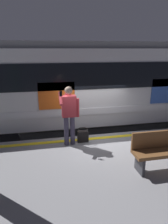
# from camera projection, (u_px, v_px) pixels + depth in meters

# --- Properties ---
(ground_plane) EXTENTS (24.96, 24.96, 0.00)m
(ground_plane) POSITION_uv_depth(u_px,v_px,m) (96.00, 161.00, 7.01)
(ground_plane) COLOR #3D3D3F
(platform) EXTENTS (16.30, 5.00, 1.01)m
(platform) POSITION_uv_depth(u_px,v_px,m) (125.00, 199.00, 4.52)
(platform) COLOR gray
(platform) RESTS_ON ground
(safety_line) EXTENTS (15.98, 0.16, 0.01)m
(safety_line) POSITION_uv_depth(u_px,v_px,m) (99.00, 138.00, 6.43)
(safety_line) COLOR yellow
(safety_line) RESTS_ON platform
(track_rail_near) EXTENTS (21.19, 0.08, 0.16)m
(track_rail_near) POSITION_uv_depth(u_px,v_px,m) (86.00, 140.00, 8.48)
(track_rail_near) COLOR slate
(track_rail_near) RESTS_ON ground
(track_rail_far) EXTENTS (21.19, 0.08, 0.16)m
(track_rail_far) POSITION_uv_depth(u_px,v_px,m) (80.00, 127.00, 9.83)
(track_rail_far) COLOR slate
(track_rail_far) RESTS_ON ground
(train_carriage) EXTENTS (11.76, 3.08, 3.81)m
(train_carriage) POSITION_uv_depth(u_px,v_px,m) (102.00, 80.00, 8.61)
(train_carriage) COLOR silver
(train_carriage) RESTS_ON ground
(passenger) EXTENTS (0.57, 0.55, 1.73)m
(passenger) POSITION_uv_depth(u_px,v_px,m) (69.00, 111.00, 5.73)
(passenger) COLOR #383347
(passenger) RESTS_ON platform
(handbag) EXTENTS (0.33, 0.30, 0.42)m
(handbag) POSITION_uv_depth(u_px,v_px,m) (83.00, 136.00, 6.13)
(handbag) COLOR black
(handbag) RESTS_ON platform
(bench) EXTENTS (1.44, 0.44, 0.90)m
(bench) POSITION_uv_depth(u_px,v_px,m) (163.00, 149.00, 4.68)
(bench) COLOR brown
(bench) RESTS_ON platform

